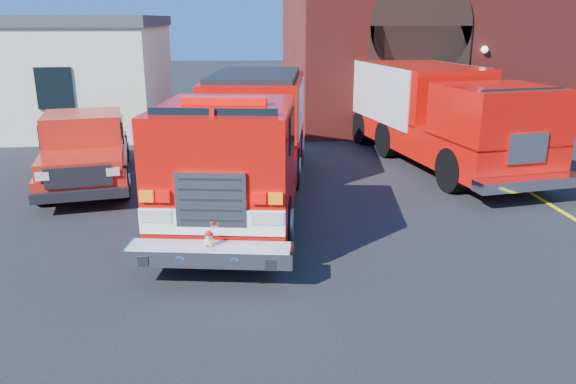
{
  "coord_description": "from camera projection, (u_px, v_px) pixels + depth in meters",
  "views": [
    {
      "loc": [
        -0.82,
        -10.66,
        4.25
      ],
      "look_at": [
        0.0,
        -1.2,
        1.3
      ],
      "focal_mm": 35.0,
      "sensor_mm": 36.0,
      "label": 1
    }
  ],
  "objects": [
    {
      "name": "parking_stripe_far",
      "position": [
        461.0,
        152.0,
        18.67
      ],
      "size": [
        0.12,
        3.0,
        0.01
      ],
      "primitive_type": "cube",
      "color": "yellow",
      "rests_on": "ground"
    },
    {
      "name": "parking_stripe_near",
      "position": [
        560.0,
        210.0,
        12.96
      ],
      "size": [
        0.12,
        3.0,
        0.01
      ],
      "primitive_type": "cube",
      "color": "yellow",
      "rests_on": "ground"
    },
    {
      "name": "secondary_truck",
      "position": [
        437.0,
        112.0,
        16.93
      ],
      "size": [
        4.16,
        9.12,
        2.85
      ],
      "color": "black",
      "rests_on": "ground"
    },
    {
      "name": "fire_engine",
      "position": [
        246.0,
        140.0,
        13.33
      ],
      "size": [
        3.91,
        9.61,
        2.88
      ],
      "color": "black",
      "rests_on": "ground"
    },
    {
      "name": "pickup_truck",
      "position": [
        86.0,
        149.0,
        15.04
      ],
      "size": [
        3.12,
        6.11,
        1.91
      ],
      "color": "black",
      "rests_on": "ground"
    },
    {
      "name": "side_building",
      "position": [
        33.0,
        72.0,
        22.44
      ],
      "size": [
        10.2,
        8.2,
        4.35
      ],
      "color": "#E8E9C4",
      "rests_on": "ground"
    },
    {
      "name": "fire_station",
      "position": [
        464.0,
        18.0,
        24.26
      ],
      "size": [
        15.2,
        10.2,
        8.45
      ],
      "color": "maroon",
      "rests_on": "ground"
    },
    {
      "name": "ground",
      "position": [
        283.0,
        235.0,
        11.47
      ],
      "size": [
        100.0,
        100.0,
        0.0
      ],
      "primitive_type": "plane",
      "color": "black",
      "rests_on": "ground"
    },
    {
      "name": "parking_stripe_mid",
      "position": [
        501.0,
        176.0,
        15.82
      ],
      "size": [
        0.12,
        3.0,
        0.01
      ],
      "primitive_type": "cube",
      "color": "yellow",
      "rests_on": "ground"
    }
  ]
}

